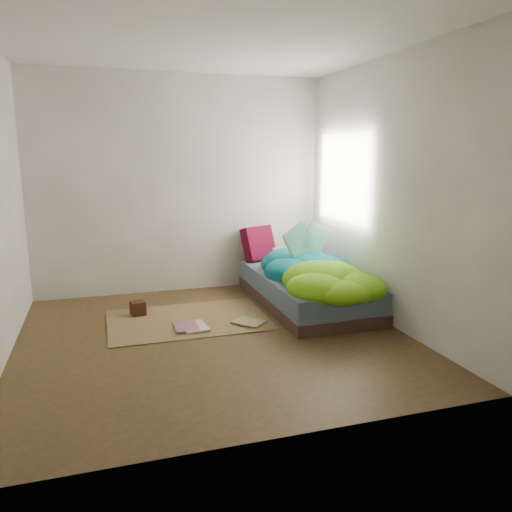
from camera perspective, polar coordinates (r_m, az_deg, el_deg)
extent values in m
cube|color=#422F19|center=(4.71, -4.76, -9.25)|extent=(3.50, 3.50, 0.00)
cube|color=#B6B4AD|center=(6.13, -8.63, 8.02)|extent=(3.50, 0.04, 2.60)
cube|color=#B6B4AD|center=(2.74, 2.93, 3.73)|extent=(3.50, 0.04, 2.60)
cube|color=#B6B4AD|center=(5.09, 14.74, 7.04)|extent=(0.04, 3.50, 2.60)
cube|color=silver|center=(4.49, -5.37, 23.47)|extent=(3.50, 3.50, 0.04)
cube|color=white|center=(5.85, 9.95, 8.79)|extent=(0.01, 1.00, 1.20)
cube|color=#36251D|center=(5.70, 5.68, -4.88)|extent=(1.00, 2.00, 0.12)
cube|color=slate|center=(5.65, 5.72, -3.22)|extent=(0.98, 1.96, 0.22)
cube|color=brown|center=(5.19, -7.75, -7.24)|extent=(1.60, 1.10, 0.01)
cube|color=beige|center=(6.41, 4.57, 0.17)|extent=(0.59, 0.39, 0.13)
cube|color=#430415|center=(6.33, 0.31, 1.44)|extent=(0.44, 0.30, 0.43)
cube|color=black|center=(5.40, -13.35, -5.82)|extent=(0.16, 0.16, 0.14)
imported|color=silver|center=(4.90, -8.37, -8.18)|extent=(0.26, 0.34, 0.02)
imported|color=#BA6B81|center=(4.90, -9.35, -8.17)|extent=(0.23, 0.30, 0.03)
imported|color=tan|center=(4.93, -1.51, -7.95)|extent=(0.36, 0.37, 0.02)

